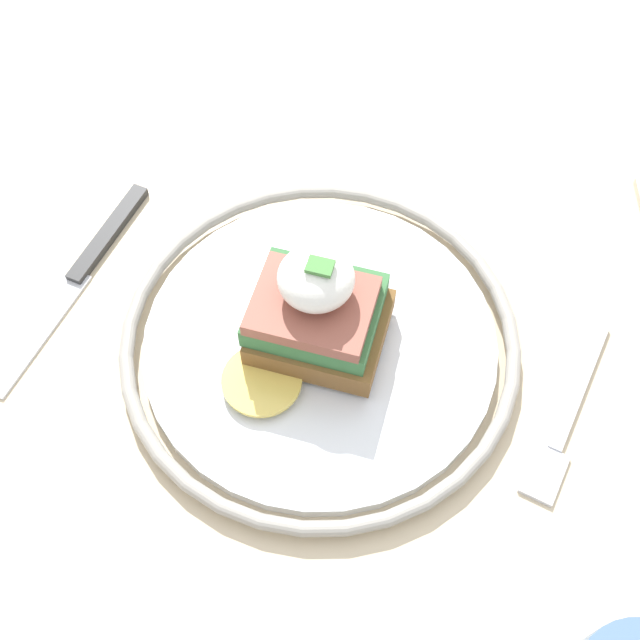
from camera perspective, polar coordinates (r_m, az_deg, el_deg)
ground_plane at (r=1.25m, az=1.63°, el=-16.90°), size 6.00×6.00×0.00m
dining_table at (r=0.68m, az=2.89°, el=-3.73°), size 1.04×0.73×0.72m
plate at (r=0.55m, az=0.00°, el=-1.49°), size 0.27×0.27×0.02m
sandwich at (r=0.52m, az=-0.31°, el=0.62°), size 0.10×0.11×0.08m
fork at (r=0.55m, az=17.14°, el=-6.64°), size 0.04×0.14×0.00m
knife at (r=0.61m, az=-16.45°, el=3.58°), size 0.04×0.19×0.01m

